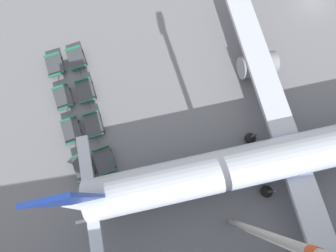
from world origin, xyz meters
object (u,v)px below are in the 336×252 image
baggage_dolly_row_mid_a_col_a (76,59)px  apron_light_mast (277,239)px  baggage_dolly_row_near_col_c (72,131)px  baggage_dolly_row_mid_a_col_d (104,161)px  baggage_dolly_row_near_col_a (55,66)px  baggage_dolly_row_near_col_d (83,167)px  baggage_dolly_row_mid_a_col_b (86,91)px  baggage_dolly_row_mid_a_col_c (93,125)px  baggage_dolly_row_near_col_b (63,98)px  airplane (306,152)px

baggage_dolly_row_mid_a_col_a → apron_light_mast: apron_light_mast is taller
baggage_dolly_row_near_col_c → baggage_dolly_row_mid_a_col_d: (3.68, 3.12, 0.00)m
baggage_dolly_row_near_col_a → baggage_dolly_row_near_col_d: same height
baggage_dolly_row_mid_a_col_a → baggage_dolly_row_mid_a_col_b: same height
baggage_dolly_row_mid_a_col_d → baggage_dolly_row_mid_a_col_c: bearing=-168.5°
baggage_dolly_row_mid_a_col_a → baggage_dolly_row_near_col_b: bearing=-20.7°
baggage_dolly_row_near_col_a → apron_light_mast: 27.40m
baggage_dolly_row_near_col_d → airplane: bearing=83.8°
baggage_dolly_row_near_col_a → baggage_dolly_row_mid_a_col_b: (3.66, 3.21, 0.00)m
airplane → baggage_dolly_row_mid_a_col_d: airplane is taller
baggage_dolly_row_near_col_a → apron_light_mast: bearing=39.7°
baggage_dolly_row_mid_a_col_b → baggage_dolly_row_mid_a_col_d: size_ratio=1.00×
baggage_dolly_row_near_col_d → apron_light_mast: apron_light_mast is taller
apron_light_mast → baggage_dolly_row_near_col_d: bearing=-118.6°
baggage_dolly_row_mid_a_col_c → apron_light_mast: apron_light_mast is taller
airplane → baggage_dolly_row_near_col_d: size_ratio=12.90×
baggage_dolly_row_near_col_d → baggage_dolly_row_mid_a_col_b: 8.27m
baggage_dolly_row_near_col_d → apron_light_mast: (7.43, 13.66, 10.98)m
baggage_dolly_row_near_col_b → baggage_dolly_row_mid_a_col_d: bearing=26.7°
baggage_dolly_row_near_col_a → baggage_dolly_row_near_col_c: (7.92, 1.43, 0.00)m
airplane → baggage_dolly_row_near_col_a: size_ratio=12.95×
baggage_dolly_row_near_col_b → apron_light_mast: bearing=45.0°
baggage_dolly_row_near_col_d → baggage_dolly_row_mid_a_col_d: size_ratio=1.00×
baggage_dolly_row_mid_a_col_c → baggage_dolly_row_mid_a_col_d: (3.95, 0.80, 0.00)m
baggage_dolly_row_near_col_a → baggage_dolly_row_near_col_d: size_ratio=1.00×
airplane → baggage_dolly_row_mid_a_col_a: bearing=-124.9°
baggage_dolly_row_near_col_a → baggage_dolly_row_mid_a_col_d: (11.60, 4.55, 0.00)m
baggage_dolly_row_near_col_a → baggage_dolly_row_near_col_b: same height
airplane → baggage_dolly_row_near_col_a: airplane is taller
baggage_dolly_row_near_col_c → apron_light_mast: 21.52m
baggage_dolly_row_near_col_a → baggage_dolly_row_near_col_d: 12.12m
baggage_dolly_row_near_col_b → baggage_dolly_row_mid_a_col_b: bearing=98.6°
apron_light_mast → baggage_dolly_row_near_col_a: bearing=-140.3°
baggage_dolly_row_mid_a_col_b → baggage_dolly_row_mid_a_col_d: bearing=9.6°
baggage_dolly_row_mid_a_col_d → apron_light_mast: (7.72, 11.47, 10.98)m
baggage_dolly_row_near_col_d → baggage_dolly_row_mid_a_col_c: same height
baggage_dolly_row_near_col_a → baggage_dolly_row_near_col_b: (4.04, 0.74, 0.00)m
baggage_dolly_row_near_col_c → baggage_dolly_row_mid_a_col_c: size_ratio=1.00×
baggage_dolly_row_mid_a_col_b → baggage_dolly_row_near_col_a: bearing=-138.8°
baggage_dolly_row_near_col_d → baggage_dolly_row_mid_a_col_b: bearing=174.2°
baggage_dolly_row_mid_a_col_a → baggage_dolly_row_mid_a_col_d: 12.27m
baggage_dolly_row_mid_a_col_b → baggage_dolly_row_near_col_d: bearing=-5.8°
baggage_dolly_row_near_col_b → baggage_dolly_row_near_col_d: size_ratio=1.00×
baggage_dolly_row_near_col_b → baggage_dolly_row_mid_a_col_d: 8.47m
baggage_dolly_row_mid_a_col_c → baggage_dolly_row_near_col_a: bearing=-153.9°
baggage_dolly_row_mid_a_col_c → baggage_dolly_row_mid_a_col_d: 4.03m
baggage_dolly_row_near_col_a → baggage_dolly_row_mid_a_col_a: bearing=101.1°
baggage_dolly_row_mid_a_col_d → apron_light_mast: bearing=56.1°
baggage_dolly_row_near_col_a → baggage_dolly_row_near_col_c: same height
airplane → baggage_dolly_row_near_col_c: size_ratio=12.94×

